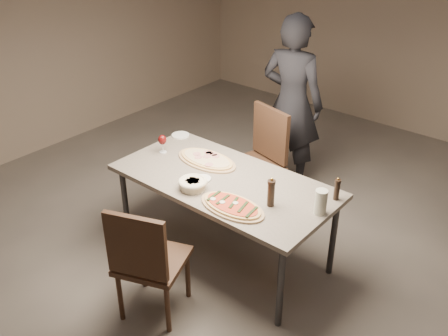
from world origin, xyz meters
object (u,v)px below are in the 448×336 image
Objects in this scene: pepper_mill_left at (271,193)px; chair_near at (146,258)px; carafe at (321,202)px; diner at (292,103)px; ham_pizza at (207,159)px; chair_far at (260,156)px; zucchini_pizza at (232,206)px; dining_table at (224,185)px; bread_basket at (193,183)px.

pepper_mill_left reaches higher than chair_near.
diner is (-1.11, 1.33, 0.05)m from carafe.
chair_far reaches higher than ham_pizza.
ham_pizza is 0.57× the size of chair_far.
chair_near is at bearing -119.83° from zucchini_pizza.
chair_near reaches higher than ham_pizza.
chair_near is 1.71m from chair_far.
carafe is at bearing 159.47° from chair_far.
carafe is 0.18× the size of chair_far.
pepper_mill_left reaches higher than dining_table.
pepper_mill_left is at bearing 143.75° from chair_far.
dining_table is at bearing 93.95° from diner.
ham_pizza is at bearing 165.35° from pepper_mill_left.
dining_table is at bearing 71.66° from chair_near.
bread_basket is at bearing -107.94° from dining_table.
zucchini_pizza is at bearing -146.03° from carafe.
pepper_mill_left is 0.24× the size of chair_near.
pepper_mill_left is at bearing -8.53° from dining_table.
chair_far reaches higher than dining_table.
diner is at bearing 118.08° from pepper_mill_left.
bread_basket is (-0.09, -0.27, 0.11)m from dining_table.
ham_pizza is 1.12m from chair_near.
diner reaches higher than chair_far.
chair_near is 0.53× the size of diner.
ham_pizza is 2.57× the size of bread_basket.
zucchini_pizza is 2.88× the size of carafe.
zucchini_pizza is (0.31, -0.28, 0.07)m from dining_table.
chair_near is 0.94× the size of chair_far.
zucchini_pizza is at bearing 45.70° from chair_near.
carafe is 0.10× the size of diner.
diner is (-0.28, 1.40, 0.20)m from dining_table.
chair_near is (-0.26, -0.62, -0.23)m from zucchini_pizza.
bread_basket reaches higher than dining_table.
bread_basket is 0.24× the size of chair_near.
ham_pizza is at bearing 95.97° from chair_far.
chair_near reaches higher than zucchini_pizza.
dining_table is 1.76× the size of chair_far.
dining_table is 0.82m from chair_far.
bread_basket is at bearing 110.81° from chair_far.
carafe is at bearing 29.70° from chair_near.
chair_far is at bearing 109.17° from zucchini_pizza.
carafe is 0.19× the size of chair_near.
zucchini_pizza is at bearing -41.09° from ham_pizza.
zucchini_pizza is 0.74m from ham_pizza.
diner is (-0.59, 1.68, 0.13)m from zucchini_pizza.
zucchini_pizza is 0.30× the size of diner.
bread_basket is at bearing 89.22° from diner.
carafe reaches higher than zucchini_pizza.
zucchini_pizza is 0.56× the size of chair_near.
zucchini_pizza is at bearing 101.99° from diner.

